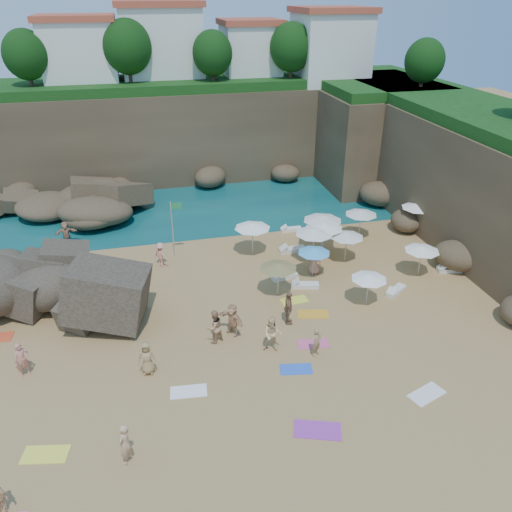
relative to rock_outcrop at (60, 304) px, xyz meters
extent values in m
plane|color=tan|center=(9.38, -3.64, 0.00)|extent=(120.00, 120.00, 0.00)
plane|color=#0C4751|center=(9.38, 26.36, 0.00)|extent=(120.00, 120.00, 0.00)
cube|color=brown|center=(11.38, 21.36, 4.00)|extent=(44.00, 8.00, 8.00)
cube|color=brown|center=(28.38, 4.36, 4.00)|extent=(8.00, 30.00, 8.00)
cube|color=brown|center=(26.38, 16.36, 4.00)|extent=(10.00, 12.00, 8.00)
cube|color=white|center=(1.38, 22.36, 10.75)|extent=(6.00, 5.00, 5.50)
cube|color=#B2472D|center=(1.38, 22.36, 13.75)|extent=(6.48, 5.40, 0.50)
cube|color=white|center=(8.38, 23.36, 11.25)|extent=(7.00, 6.00, 6.50)
cube|color=#B2472D|center=(8.38, 23.36, 14.75)|extent=(7.56, 6.48, 0.50)
cube|color=white|center=(16.38, 22.36, 10.50)|extent=(5.00, 5.00, 5.00)
cube|color=#B2472D|center=(16.38, 22.36, 13.25)|extent=(5.40, 5.40, 0.50)
cube|color=white|center=(23.38, 20.36, 11.00)|extent=(6.00, 6.00, 6.00)
cube|color=#B2472D|center=(23.38, 20.36, 14.25)|extent=(6.48, 6.48, 0.50)
sphere|color=#11380F|center=(-2.62, 20.36, 11.20)|extent=(3.60, 3.60, 3.60)
sphere|color=#11380F|center=(5.38, 20.36, 11.60)|extent=(4.05, 4.05, 4.05)
sphere|color=#11380F|center=(12.38, 19.36, 11.04)|extent=(3.42, 3.42, 3.42)
sphere|color=#11380F|center=(19.38, 19.36, 11.36)|extent=(3.78, 3.78, 3.78)
sphere|color=#11380F|center=(28.38, 12.36, 10.80)|extent=(3.15, 3.15, 3.15)
cylinder|color=white|center=(-7.12, 26.36, 3.00)|extent=(0.10, 0.10, 6.00)
cylinder|color=white|center=(-5.62, 26.36, 3.00)|extent=(0.10, 0.10, 6.00)
cylinder|color=silver|center=(6.94, 4.27, 1.95)|extent=(0.08, 0.08, 3.91)
cube|color=#228946|center=(7.32, 4.27, 3.59)|extent=(0.68, 0.07, 0.44)
cylinder|color=silver|center=(15.75, 1.48, 1.11)|extent=(0.06, 0.06, 2.21)
cone|color=silver|center=(15.75, 1.48, 2.16)|extent=(2.49, 2.49, 0.38)
cylinder|color=silver|center=(16.63, 2.10, 1.12)|extent=(0.07, 0.07, 2.24)
cone|color=white|center=(16.63, 2.10, 2.18)|extent=(2.51, 2.51, 0.38)
cylinder|color=silver|center=(17.81, 0.99, 0.97)|extent=(0.06, 0.06, 1.95)
cone|color=silver|center=(17.81, 0.99, 1.90)|extent=(2.19, 2.19, 0.33)
cylinder|color=silver|center=(16.88, 3.06, 1.18)|extent=(0.07, 0.07, 2.35)
cone|color=silver|center=(16.88, 3.06, 2.30)|extent=(2.64, 2.64, 0.40)
cylinder|color=silver|center=(24.55, 3.96, 1.06)|extent=(0.06, 0.06, 2.11)
cone|color=white|center=(24.55, 3.96, 2.06)|extent=(2.37, 2.37, 0.36)
cylinder|color=silver|center=(12.10, 3.37, 1.08)|extent=(0.06, 0.06, 2.15)
cone|color=white|center=(12.10, 3.37, 2.10)|extent=(2.42, 2.42, 0.37)
cylinder|color=silver|center=(12.39, -1.91, 0.97)|extent=(0.06, 0.06, 1.95)
cone|color=#D44B25|center=(12.39, -1.91, 1.90)|extent=(2.18, 2.18, 0.33)
cylinder|color=silver|center=(20.14, 4.02, 1.01)|extent=(0.06, 0.06, 2.02)
cone|color=silver|center=(20.14, 4.02, 1.97)|extent=(2.27, 2.27, 0.35)
cylinder|color=silver|center=(21.57, -1.80, 0.95)|extent=(0.06, 0.06, 1.91)
cone|color=white|center=(21.57, -1.80, 1.86)|extent=(2.14, 2.14, 0.33)
cylinder|color=silver|center=(17.03, -4.04, 0.90)|extent=(0.05, 0.05, 1.80)
cone|color=white|center=(17.03, -4.04, 1.76)|extent=(2.02, 2.02, 0.31)
cylinder|color=silver|center=(15.10, -0.35, 0.90)|extent=(0.05, 0.05, 1.81)
cone|color=#45A8EA|center=(15.10, -0.35, 1.76)|extent=(2.03, 2.03, 0.31)
cube|color=silver|center=(14.83, 3.04, 0.14)|extent=(1.85, 0.69, 0.28)
cube|color=white|center=(15.71, 6.22, 0.12)|extent=(1.56, 0.55, 0.24)
cube|color=white|center=(13.30, -0.26, 0.13)|extent=(1.71, 0.90, 0.25)
cube|color=white|center=(14.19, -1.56, 0.13)|extent=(1.74, 0.94, 0.26)
cube|color=silver|center=(23.84, -1.92, 0.13)|extent=(1.80, 0.88, 0.27)
cube|color=silver|center=(19.24, -3.38, 0.12)|extent=(1.59, 1.30, 0.24)
cube|color=#FFF643|center=(0.55, -10.89, 0.02)|extent=(1.88, 1.20, 0.03)
cube|color=white|center=(6.32, -8.77, 0.01)|extent=(1.69, 0.97, 0.03)
cube|color=purple|center=(11.17, -12.21, 0.02)|extent=(2.12, 1.54, 0.03)
cube|color=blue|center=(11.44, -8.48, 0.01)|extent=(1.64, 1.03, 0.03)
cube|color=#E05784|center=(12.86, -6.85, 0.01)|extent=(1.69, 0.98, 0.03)
cube|color=gold|center=(13.71, -4.38, 0.01)|extent=(1.84, 1.20, 0.03)
cube|color=#E8F23F|center=(13.13, -2.82, 0.01)|extent=(1.61, 0.90, 0.03)
cube|color=white|center=(16.58, -11.41, 0.01)|extent=(1.87, 1.35, 0.03)
imported|color=tan|center=(-0.91, -5.90, 0.90)|extent=(0.77, 0.66, 1.80)
imported|color=tan|center=(8.07, -5.49, 0.92)|extent=(1.12, 1.04, 1.84)
imported|color=#E99784|center=(6.00, 3.09, 0.83)|extent=(1.02, 1.10, 1.65)
imported|color=#8E6747|center=(12.13, -4.84, 0.96)|extent=(0.72, 1.21, 1.93)
imported|color=tan|center=(15.24, -0.12, 0.92)|extent=(1.02, 0.90, 1.84)
imported|color=tan|center=(-0.24, 8.00, 0.82)|extent=(1.58, 0.76, 1.64)
imported|color=tan|center=(3.63, -11.93, 0.92)|extent=(0.74, 0.81, 1.85)
imported|color=#EABB85|center=(-0.58, -13.05, 0.19)|extent=(1.54, 1.79, 0.38)
imported|color=#A68653|center=(4.66, -7.09, 0.23)|extent=(1.04, 1.79, 0.45)
imported|color=tan|center=(9.06, -5.07, 0.24)|extent=(2.39, 2.36, 0.47)
imported|color=#A57F52|center=(12.70, -7.68, 0.18)|extent=(1.23, 1.56, 0.36)
imported|color=#F3C88A|center=(10.71, -6.85, 0.36)|extent=(1.52, 2.10, 0.72)
camera|label=1|loc=(5.33, -25.74, 15.86)|focal=35.00mm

